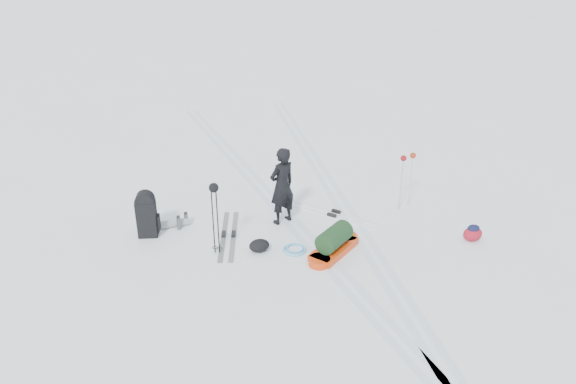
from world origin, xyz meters
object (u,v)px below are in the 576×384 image
Objects in this scene: skier at (282,186)px; ski_poles_black at (214,196)px; pulk_sled at (334,243)px; expedition_rucksack at (150,215)px.

ski_poles_black is at bearing 5.40° from skier.
ski_poles_black reaches higher than pulk_sled.
ski_poles_black is (-2.07, 0.73, 0.98)m from pulk_sled.
pulk_sled is at bearing -15.27° from expedition_rucksack.
pulk_sled is 1.30× the size of expedition_rucksack.
skier reaches higher than expedition_rucksack.
pulk_sled is (0.53, -1.48, -0.62)m from skier.
skier is 1.54× the size of expedition_rucksack.
ski_poles_black is (1.08, -1.11, 0.74)m from expedition_rucksack.
skier is 1.76m from ski_poles_black.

